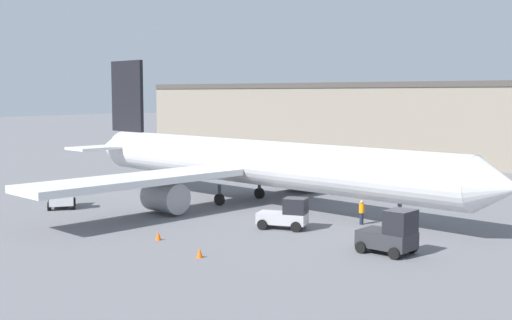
# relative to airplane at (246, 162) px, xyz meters

# --- Properties ---
(ground_plane) EXTENTS (400.00, 400.00, 0.00)m
(ground_plane) POSITION_rel_airplane_xyz_m (1.09, -0.22, -3.33)
(ground_plane) COLOR slate
(terminal_building) EXTENTS (67.23, 12.24, 10.41)m
(terminal_building) POSITION_rel_airplane_xyz_m (-5.00, 38.92, 1.88)
(terminal_building) COLOR gray
(terminal_building) RESTS_ON ground_plane
(airplane) EXTENTS (43.24, 37.56, 12.09)m
(airplane) POSITION_rel_airplane_xyz_m (0.00, 0.00, 0.00)
(airplane) COLOR silver
(airplane) RESTS_ON ground_plane
(ground_crew_worker) EXTENTS (0.37, 0.37, 1.67)m
(ground_crew_worker) POSITION_rel_airplane_xyz_m (11.47, -3.14, -2.44)
(ground_crew_worker) COLOR #1E2338
(ground_crew_worker) RESTS_ON ground_plane
(baggage_tug) EXTENTS (3.49, 2.43, 2.08)m
(baggage_tug) POSITION_rel_airplane_xyz_m (7.92, -7.13, -2.38)
(baggage_tug) COLOR #B2B2B7
(baggage_tug) RESTS_ON ground_plane
(belt_loader_truck) EXTENTS (3.19, 3.16, 2.12)m
(belt_loader_truck) POSITION_rel_airplane_xyz_m (-10.58, -9.92, -2.34)
(belt_loader_truck) COLOR silver
(belt_loader_truck) RESTS_ON ground_plane
(pushback_tug) EXTENTS (3.26, 2.56, 2.53)m
(pushback_tug) POSITION_rel_airplane_xyz_m (16.10, -9.80, -2.20)
(pushback_tug) COLOR #2D2D33
(pushback_tug) RESTS_ON ground_plane
(safety_cone_near) EXTENTS (0.36, 0.36, 0.55)m
(safety_cone_near) POSITION_rel_airplane_xyz_m (3.02, -14.19, -3.06)
(safety_cone_near) COLOR #EF590F
(safety_cone_near) RESTS_ON ground_plane
(safety_cone_far) EXTENTS (0.36, 0.36, 0.55)m
(safety_cone_far) POSITION_rel_airplane_xyz_m (7.71, -16.17, -3.06)
(safety_cone_far) COLOR #EF590F
(safety_cone_far) RESTS_ON ground_plane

